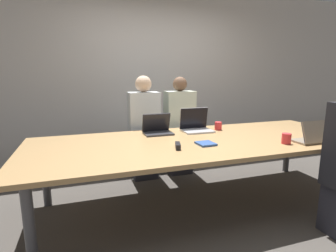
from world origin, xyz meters
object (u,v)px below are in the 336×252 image
Objects in this scene: laptop_far_center at (196,124)px; person_far_midleft at (144,130)px; cup_far_center at (218,126)px; laptop_near_right at (313,136)px; stapler at (178,146)px; cup_near_right at (286,139)px; person_far_center at (180,128)px; laptop_far_midleft at (157,128)px.

laptop_far_center is 0.26× the size of person_far_midleft.
laptop_far_center is 0.30m from cup_far_center.
cup_far_center is at bearing -55.89° from laptop_near_right.
stapler is (-0.77, -0.62, -0.02)m from cup_far_center.
laptop_near_right is 3.21× the size of cup_near_right.
person_far_center reaches higher than laptop_far_center.
person_far_center is 13.92× the size of cup_far_center.
person_far_midleft is at bearing 130.71° from cup_near_right.
person_far_midleft is (-0.82, 0.51, -0.10)m from cup_far_center.
person_far_midleft is (-0.53, 0.48, -0.13)m from laptop_far_center.
laptop_far_center is 1.09× the size of laptop_far_midleft.
laptop_far_center reaches higher than laptop_far_midleft.
cup_far_center is (-0.58, 0.86, -0.02)m from laptop_near_right.
laptop_far_center is at bearing 173.50° from cup_far_center.
laptop_far_midleft is 0.24× the size of person_far_midleft.
person_far_center is at bearing 91.31° from laptop_far_center.
laptop_far_center is at bearing -42.40° from person_far_midleft.
cup_near_right is 1.03m from laptop_far_center.
person_far_midleft reaches higher than person_far_center.
person_far_center is at bearing 119.26° from cup_far_center.
cup_near_right reaches higher than cup_far_center.
laptop_near_right is 3.39× the size of cup_far_center.
cup_far_center is at bearing -60.74° from person_far_center.
cup_far_center is (-0.31, 0.80, -0.00)m from cup_near_right.
cup_near_right is 0.29× the size of laptop_far_center.
laptop_near_right is at bearing -33.34° from laptop_far_midleft.
laptop_far_midleft is (-0.47, -0.51, 0.13)m from person_far_center.
laptop_far_center is at bearing -45.62° from laptop_near_right.
laptop_far_midleft is (-1.36, 0.89, 0.00)m from laptop_near_right.
laptop_far_center reaches higher than stapler.
person_far_midleft is 8.84× the size of stapler.
cup_near_right is 1.48m from person_far_center.
laptop_far_midleft is at bearing 107.21° from stapler.
cup_far_center is (0.30, -0.54, 0.11)m from person_far_center.
person_far_midleft reaches higher than laptop_far_center.
cup_near_right is 0.31× the size of laptop_far_midleft.
laptop_far_center is 0.81m from stapler.
laptop_far_midleft is at bearing -132.76° from person_far_center.
cup_near_right is 1.74m from person_far_midleft.
cup_far_center is 0.63× the size of stapler.
cup_far_center is at bearing -6.50° from laptop_far_center.
laptop_far_midleft is 0.66m from stapler.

